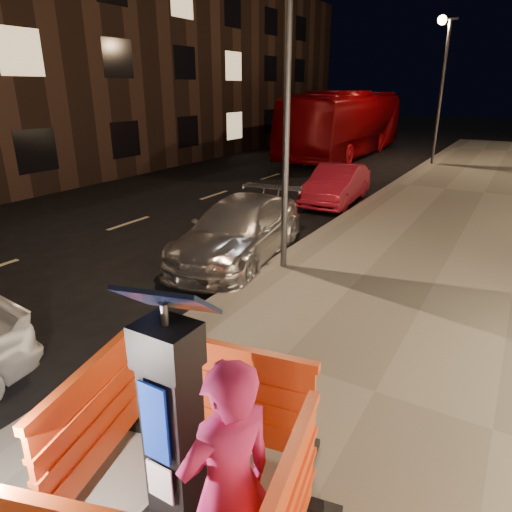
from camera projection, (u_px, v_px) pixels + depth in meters
The scene contains 12 objects.
ground_plane at pixel (176, 336), 6.79m from camera, with size 120.00×120.00×0.00m, color black.
sidewalk at pixel (374, 397), 5.34m from camera, with size 6.00×60.00×0.15m, color gray.
kerb at pixel (175, 331), 6.77m from camera, with size 0.30×60.00×0.15m, color slate.
parking_kiosk at pixel (173, 421), 3.36m from camera, with size 0.64×0.64×2.03m, color black.
barrier_back at pixel (242, 400), 4.29m from camera, with size 1.45×0.60×1.13m, color #E24718.
barrier_kerbside at pixel (92, 425), 3.97m from camera, with size 1.45×0.60×1.13m, color #E24718.
car_silver at pixel (239, 258), 9.88m from camera, with size 1.76×4.32×1.25m, color silver.
car_red at pixel (336, 203), 14.55m from camera, with size 1.27×3.65×1.20m, color #AB172D.
bus_doubledecker at pixel (344, 156), 24.67m from camera, with size 2.78×11.90×3.32m, color maroon.
man at pixel (228, 488), 2.89m from camera, with size 0.69×0.45×1.88m, color #A41A53.
street_lamp_mid at pixel (287, 107), 8.00m from camera, with size 0.12×0.12×6.00m, color #3F3F44.
street_lamp_far at pixel (441, 95), 20.11m from camera, with size 0.12×0.12×6.00m, color #3F3F44.
Camera 1 is at (4.06, -4.52, 3.48)m, focal length 32.00 mm.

